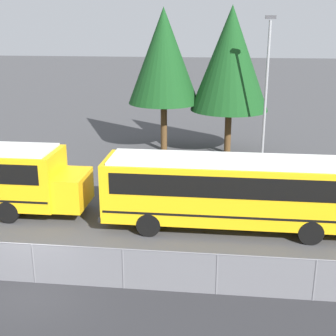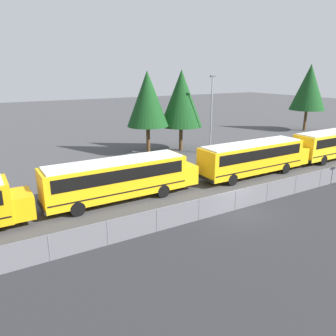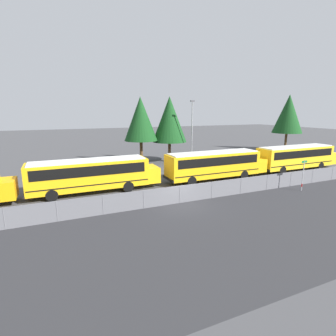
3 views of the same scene
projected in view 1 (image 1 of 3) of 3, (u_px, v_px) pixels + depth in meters
ground_plane at (35, 282)px, 16.32m from camera, size 200.00×200.00×0.00m
fence at (33, 263)px, 16.08m from camera, size 62.93×0.07×1.51m
school_bus_2 at (235, 188)px, 19.98m from camera, size 12.14×2.63×3.15m
light_pole at (266, 89)px, 27.29m from camera, size 0.60×0.24×8.96m
tree_1 at (164, 56)px, 30.79m from camera, size 4.77×4.77×9.53m
tree_2 at (231, 59)px, 30.10m from camera, size 5.11×5.11×9.64m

